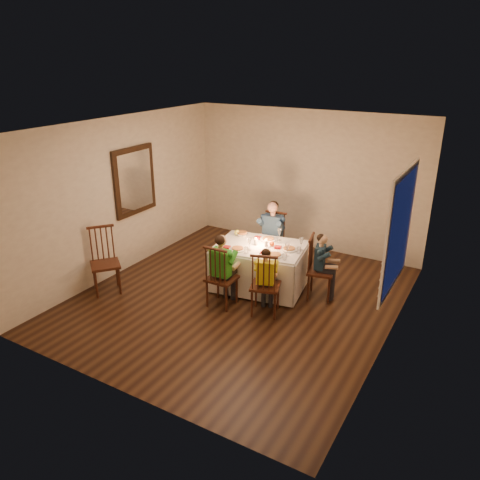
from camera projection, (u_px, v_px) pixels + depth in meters
The scene contains 26 objects.
ground at pixel (238, 298), 7.21m from camera, with size 5.00×5.00×0.00m, color black.
wall_left at pixel (122, 196), 7.77m from camera, with size 0.02×5.00×2.60m, color beige.
wall_right at pixel (398, 249), 5.68m from camera, with size 0.02×5.00×2.60m, color beige.
wall_back at pixel (306, 181), 8.73m from camera, with size 4.50×0.02×2.60m, color beige.
ceiling at pixel (238, 127), 6.24m from camera, with size 5.00×5.00×0.00m, color white.
dining_table at pixel (260, 258), 7.36m from camera, with size 1.53×1.21×0.69m.
chair_adult at pixel (271, 267), 8.25m from camera, with size 0.41×0.39×0.99m, color #35140E, non-canonical shape.
chair_near_left at pixel (222, 304), 7.02m from camera, with size 0.41×0.39×0.99m, color #35140E, non-canonical shape.
chair_near_right at pixel (265, 313), 6.80m from camera, with size 0.41×0.39×0.99m, color #35140E, non-canonical shape.
chair_end at pixel (319, 296), 7.26m from camera, with size 0.41×0.39×0.99m, color #35140E, non-canonical shape.
chair_extra at pixel (108, 291), 7.41m from camera, with size 0.43×0.41×1.05m, color #35140E, non-canonical shape.
adult at pixel (271, 267), 8.25m from camera, with size 0.43×0.40×1.21m, color navy, non-canonical shape.
child_green at pixel (222, 304), 7.02m from camera, with size 0.39×0.35×1.12m, color green, non-canonical shape.
child_yellow at pixel (265, 313), 6.80m from camera, with size 0.32×0.30×1.02m, color yellow, non-canonical shape.
child_teal at pixel (319, 296), 7.26m from camera, with size 0.33×0.31×1.03m, color #182E3E, non-canonical shape.
setting_adult at pixel (268, 239), 7.50m from camera, with size 0.26×0.26×0.02m, color white.
setting_green at pixel (238, 249), 7.12m from camera, with size 0.26×0.26×0.02m, color white.
setting_yellow at pixel (275, 255), 6.91m from camera, with size 0.26×0.26×0.02m, color white.
setting_teal at pixel (289, 249), 7.12m from camera, with size 0.26×0.26×0.02m, color white.
candle_left at pixel (256, 242), 7.29m from camera, with size 0.06×0.06×0.10m, color silver.
candle_right at pixel (266, 243), 7.23m from camera, with size 0.06×0.06×0.10m, color silver.
squash at pixel (237, 233), 7.68m from camera, with size 0.09×0.09×0.09m, color #EDF23F.
orange_fruit at pixel (272, 244), 7.25m from camera, with size 0.08×0.08×0.08m, color #EA5A13.
serving_bowl at pixel (242, 234), 7.66m from camera, with size 0.19×0.19×0.05m, color white.
wall_mirror at pixel (135, 181), 7.93m from camera, with size 0.06×0.95×1.15m.
window_blinds at pixel (398, 230), 5.70m from camera, with size 0.07×1.34×1.54m.
Camera 1 is at (3.22, -5.49, 3.51)m, focal length 35.00 mm.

